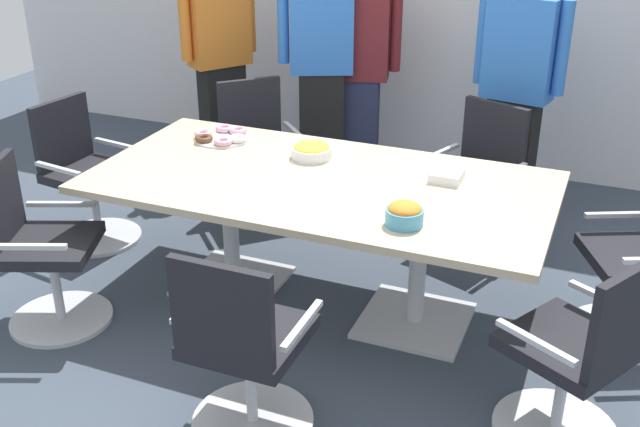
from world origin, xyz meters
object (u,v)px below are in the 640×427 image
(snack_bowl_chips_yellow, at_px, (312,150))
(napkin_pile, at_px, (446,176))
(office_chair_4, at_px, (86,180))
(office_chair_5, at_px, (41,254))
(person_standing_3, at_px, (517,87))
(office_chair_3, at_px, (258,157))
(person_standing_0, at_px, (220,54))
(snack_bowl_chips_orange, at_px, (404,214))
(person_standing_2, at_px, (358,68))
(donut_platter, at_px, (222,136))
(office_chair_2, at_px, (476,186))
(office_chair_6, at_px, (243,354))
(office_chair_0, at_px, (578,361))
(conference_table, at_px, (320,201))
(person_standing_1, at_px, (321,60))

(snack_bowl_chips_yellow, distance_m, napkin_pile, 0.77)
(office_chair_4, relative_size, office_chair_5, 1.00)
(office_chair_5, relative_size, person_standing_3, 0.52)
(office_chair_3, relative_size, office_chair_4, 1.00)
(person_standing_0, height_order, snack_bowl_chips_orange, person_standing_0)
(person_standing_2, bearing_deg, office_chair_4, 37.51)
(office_chair_5, height_order, donut_platter, office_chair_5)
(office_chair_2, distance_m, snack_bowl_chips_orange, 1.44)
(office_chair_3, bearing_deg, office_chair_2, 138.57)
(office_chair_6, relative_size, napkin_pile, 5.64)
(office_chair_0, bearing_deg, napkin_pile, 71.66)
(office_chair_4, bearing_deg, conference_table, 92.25)
(snack_bowl_chips_orange, bearing_deg, office_chair_0, -17.85)
(person_standing_0, xyz_separation_m, person_standing_1, (0.81, 0.01, 0.03))
(snack_bowl_chips_yellow, bearing_deg, snack_bowl_chips_orange, -40.85)
(snack_bowl_chips_orange, bearing_deg, person_standing_3, 84.64)
(snack_bowl_chips_yellow, relative_size, donut_platter, 0.68)
(donut_platter, bearing_deg, napkin_pile, -4.41)
(office_chair_0, xyz_separation_m, office_chair_3, (-2.25, 1.58, 0.00))
(conference_table, distance_m, office_chair_6, 1.13)
(office_chair_3, distance_m, person_standing_1, 0.85)
(snack_bowl_chips_yellow, bearing_deg, office_chair_4, -176.45)
(office_chair_3, bearing_deg, office_chair_0, 100.78)
(office_chair_3, relative_size, person_standing_0, 0.51)
(person_standing_1, height_order, person_standing_3, person_standing_1)
(snack_bowl_chips_yellow, bearing_deg, office_chair_3, 135.21)
(conference_table, height_order, office_chair_4, office_chair_4)
(office_chair_2, bearing_deg, napkin_pile, 109.54)
(office_chair_0, height_order, office_chair_3, same)
(office_chair_5, relative_size, person_standing_2, 0.54)
(office_chair_4, distance_m, person_standing_0, 1.50)
(office_chair_3, xyz_separation_m, office_chair_5, (-0.42, -1.68, 0.00))
(donut_platter, bearing_deg, office_chair_6, -58.69)
(office_chair_4, relative_size, person_standing_3, 0.52)
(person_standing_1, distance_m, person_standing_2, 0.28)
(office_chair_0, distance_m, person_standing_3, 2.36)
(person_standing_0, xyz_separation_m, snack_bowl_chips_yellow, (1.29, -1.29, -0.14))
(office_chair_2, xyz_separation_m, snack_bowl_chips_orange, (-0.08, -1.38, 0.40))
(office_chair_5, relative_size, napkin_pile, 5.64)
(person_standing_1, bearing_deg, napkin_pile, 108.80)
(office_chair_0, distance_m, snack_bowl_chips_orange, 0.97)
(office_chair_2, relative_size, person_standing_2, 0.54)
(conference_table, xyz_separation_m, snack_bowl_chips_yellow, (-0.16, 0.27, 0.17))
(office_chair_6, bearing_deg, snack_bowl_chips_orange, 58.56)
(office_chair_0, xyz_separation_m, snack_bowl_chips_yellow, (-1.56, 0.89, 0.39))
(conference_table, height_order, office_chair_6, office_chair_6)
(person_standing_3, xyz_separation_m, snack_bowl_chips_orange, (-0.18, -1.93, -0.10))
(person_standing_0, bearing_deg, person_standing_1, 124.96)
(conference_table, distance_m, person_standing_1, 1.72)
(office_chair_6, bearing_deg, person_standing_1, 105.33)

